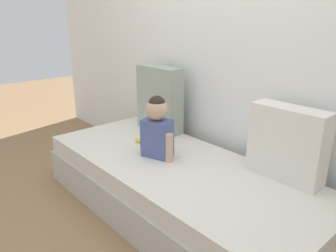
# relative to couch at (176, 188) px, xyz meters

# --- Properties ---
(ground_plane) EXTENTS (12.00, 12.00, 0.00)m
(ground_plane) POSITION_rel_couch_xyz_m (0.00, 0.00, -0.20)
(ground_plane) COLOR #93704C
(back_wall) EXTENTS (5.44, 0.10, 2.44)m
(back_wall) POSITION_rel_couch_xyz_m (0.00, 0.59, 1.02)
(back_wall) COLOR white
(back_wall) RESTS_ON ground
(couch) EXTENTS (2.24, 0.93, 0.41)m
(couch) POSITION_rel_couch_xyz_m (0.00, 0.00, 0.00)
(couch) COLOR beige
(couch) RESTS_ON ground
(throw_pillow_left) EXTENTS (0.46, 0.16, 0.57)m
(throw_pillow_left) POSITION_rel_couch_xyz_m (-0.62, 0.36, 0.49)
(throw_pillow_left) COLOR #99A393
(throw_pillow_left) RESTS_ON couch
(throw_pillow_right) EXTENTS (0.47, 0.16, 0.47)m
(throw_pillow_right) POSITION_rel_couch_xyz_m (0.62, 0.36, 0.44)
(throw_pillow_right) COLOR silver
(throw_pillow_right) RESTS_ON couch
(toddler) EXTENTS (0.32, 0.20, 0.46)m
(toddler) POSITION_rel_couch_xyz_m (-0.18, -0.03, 0.43)
(toddler) COLOR #4C5B93
(toddler) RESTS_ON couch
(banana) EXTENTS (0.18, 0.09, 0.04)m
(banana) POSITION_rel_couch_xyz_m (-0.45, 0.04, 0.23)
(banana) COLOR yellow
(banana) RESTS_ON couch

